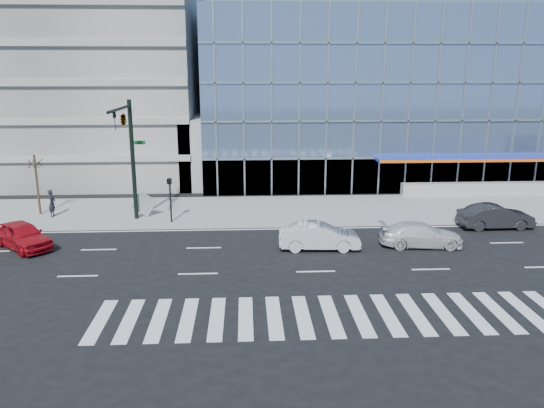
{
  "coord_description": "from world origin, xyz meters",
  "views": [
    {
      "loc": [
        -3.54,
        -29.26,
        10.08
      ],
      "look_at": [
        -1.88,
        3.0,
        1.81
      ],
      "focal_mm": 35.0,
      "sensor_mm": 36.0,
      "label": 1
    }
  ],
  "objects": [
    {
      "name": "tilted_panel",
      "position": [
        -10.5,
        6.33,
        1.06
      ],
      "size": [
        1.77,
        0.51,
        1.81
      ],
      "primitive_type": "cube",
      "rotation": [
        0.0,
        0.62,
        0.25
      ],
      "color": "#A5A5A5",
      "rests_on": "sidewalk"
    },
    {
      "name": "traffic_signal",
      "position": [
        -11.0,
        4.57,
        6.16
      ],
      "size": [
        1.14,
        5.74,
        8.0
      ],
      "color": "black",
      "rests_on": "sidewalk"
    },
    {
      "name": "parking_garage",
      "position": [
        -20.0,
        26.0,
        10.0
      ],
      "size": [
        24.0,
        24.0,
        20.0
      ],
      "primitive_type": "cube",
      "color": "gray",
      "rests_on": "ground"
    },
    {
      "name": "dark_sedan",
      "position": [
        12.65,
        3.0,
        0.78
      ],
      "size": [
        4.75,
        1.77,
        1.55
      ],
      "primitive_type": "imported",
      "rotation": [
        0.0,
        0.0,
        1.6
      ],
      "color": "black",
      "rests_on": "ground"
    },
    {
      "name": "white_suv",
      "position": [
        6.65,
        -0.3,
        0.69
      ],
      "size": [
        4.91,
        2.34,
        1.38
      ],
      "primitive_type": "imported",
      "rotation": [
        0.0,
        0.0,
        1.48
      ],
      "color": "silver",
      "rests_on": "ground"
    },
    {
      "name": "ped_signal_post",
      "position": [
        -8.5,
        4.94,
        2.14
      ],
      "size": [
        0.3,
        0.33,
        3.0
      ],
      "color": "black",
      "rests_on": "sidewalk"
    },
    {
      "name": "theatre_building",
      "position": [
        14.0,
        26.0,
        7.5
      ],
      "size": [
        42.0,
        26.0,
        15.0
      ],
      "primitive_type": "cube",
      "color": "#6984AF",
      "rests_on": "ground"
    },
    {
      "name": "ground",
      "position": [
        0.0,
        0.0,
        0.0
      ],
      "size": [
        160.0,
        160.0,
        0.0
      ],
      "primitive_type": "plane",
      "color": "black",
      "rests_on": "ground"
    },
    {
      "name": "sidewalk",
      "position": [
        0.0,
        8.0,
        0.07
      ],
      "size": [
        120.0,
        8.0,
        0.15
      ],
      "primitive_type": "cube",
      "color": "gray",
      "rests_on": "ground"
    },
    {
      "name": "white_sedan",
      "position": [
        0.65,
        -0.5,
        0.76
      ],
      "size": [
        4.69,
        1.84,
        1.52
      ],
      "primitive_type": "imported",
      "rotation": [
        0.0,
        0.0,
        1.52
      ],
      "color": "silver",
      "rests_on": "ground"
    },
    {
      "name": "street_tree_near",
      "position": [
        -18.0,
        7.5,
        3.78
      ],
      "size": [
        1.1,
        1.1,
        4.23
      ],
      "color": "#332319",
      "rests_on": "sidewalk"
    },
    {
      "name": "red_sedan",
      "position": [
        -16.41,
        0.52,
        0.77
      ],
      "size": [
        4.55,
        4.44,
        1.54
      ],
      "primitive_type": "imported",
      "rotation": [
        0.0,
        0.0,
        0.81
      ],
      "color": "#AC0D17",
      "rests_on": "ground"
    },
    {
      "name": "pedestrian",
      "position": [
        -16.88,
        6.82,
        1.09
      ],
      "size": [
        0.47,
        0.7,
        1.88
      ],
      "primitive_type": "imported",
      "rotation": [
        0.0,
        0.0,
        1.6
      ],
      "color": "black",
      "rests_on": "sidewalk"
    },
    {
      "name": "ramp_block",
      "position": [
        -6.0,
        18.0,
        3.0
      ],
      "size": [
        6.0,
        8.0,
        6.0
      ],
      "primitive_type": "cube",
      "color": "gray",
      "rests_on": "ground"
    }
  ]
}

